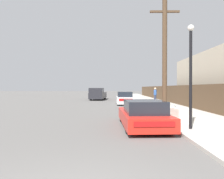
# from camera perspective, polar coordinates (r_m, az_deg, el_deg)

# --- Properties ---
(sidewalk_curb) EXTENTS (4.20, 63.00, 0.12)m
(sidewalk_curb) POSITION_cam_1_polar(r_m,az_deg,el_deg) (26.37, 10.64, -3.32)
(sidewalk_curb) COLOR #ADA89E
(sidewalk_curb) RESTS_ON ground
(discarded_fridge) EXTENTS (1.10, 1.70, 0.70)m
(discarded_fridge) POSITION_cam_1_polar(r_m,az_deg,el_deg) (10.92, 17.99, -6.63)
(discarded_fridge) COLOR silver
(discarded_fridge) RESTS_ON sidewalk_curb
(parked_sports_car_red) EXTENTS (2.10, 4.54, 1.24)m
(parked_sports_car_red) POSITION_cam_1_polar(r_m,az_deg,el_deg) (9.33, 8.82, -7.14)
(parked_sports_car_red) COLOR red
(parked_sports_car_red) RESTS_ON ground
(car_parked_mid) EXTENTS (1.79, 4.35, 1.38)m
(car_parked_mid) POSITION_cam_1_polar(r_m,az_deg,el_deg) (21.96, 3.59, -2.55)
(car_parked_mid) COLOR silver
(car_parked_mid) RESTS_ON ground
(pickup_truck) EXTENTS (2.35, 5.89, 1.78)m
(pickup_truck) POSITION_cam_1_polar(r_m,az_deg,el_deg) (29.98, -4.10, -1.25)
(pickup_truck) COLOR #232328
(pickup_truck) RESTS_ON ground
(utility_pole) EXTENTS (1.80, 0.29, 7.03)m
(utility_pole) POSITION_cam_1_polar(r_m,az_deg,el_deg) (12.73, 14.81, 9.26)
(utility_pole) COLOR #4C3826
(utility_pole) RESTS_ON sidewalk_curb
(street_lamp) EXTENTS (0.26, 0.26, 4.26)m
(street_lamp) POSITION_cam_1_polar(r_m,az_deg,el_deg) (8.82, 21.55, 5.76)
(street_lamp) COLOR black
(street_lamp) RESTS_ON sidewalk_curb
(wooden_fence) EXTENTS (0.08, 42.24, 1.93)m
(wooden_fence) POSITION_cam_1_polar(r_m,az_deg,el_deg) (26.26, 15.03, -1.10)
(wooden_fence) COLOR brown
(wooden_fence) RESTS_ON sidewalk_curb
(pedestrian) EXTENTS (0.34, 0.34, 1.71)m
(pedestrian) POSITION_cam_1_polar(r_m,az_deg,el_deg) (24.08, 12.23, -1.45)
(pedestrian) COLOR #282D42
(pedestrian) RESTS_ON sidewalk_curb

